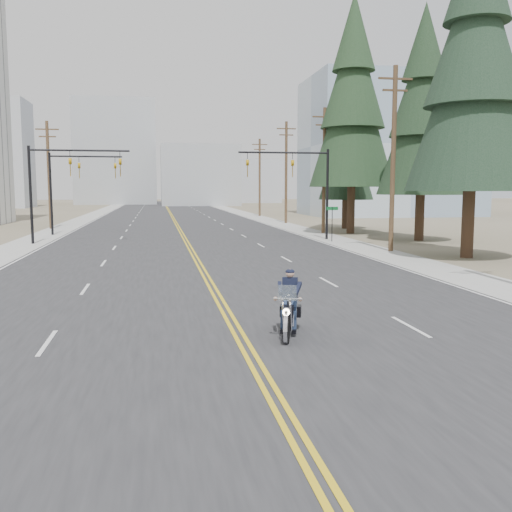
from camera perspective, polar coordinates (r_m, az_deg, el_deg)
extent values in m
plane|color=#776D56|center=(11.95, 1.04, -12.72)|extent=(400.00, 400.00, 0.00)
cube|color=#303033|center=(81.19, -8.37, 3.89)|extent=(20.00, 200.00, 0.01)
cube|color=#A5A5A0|center=(81.70, -16.47, 3.71)|extent=(3.00, 200.00, 0.01)
cube|color=#A5A5A0|center=(82.30, -0.32, 4.00)|extent=(3.00, 200.00, 0.01)
cylinder|color=black|center=(43.97, -21.61, 5.67)|extent=(0.20, 0.20, 7.00)
cylinder|color=black|center=(43.48, -17.21, 10.05)|extent=(7.00, 0.14, 0.14)
imported|color=#BF8C0C|center=(43.54, -18.10, 9.16)|extent=(0.21, 0.26, 1.30)
imported|color=#BF8C0C|center=(43.19, -13.44, 9.33)|extent=(0.21, 0.26, 1.30)
cylinder|color=black|center=(45.03, 7.14, 6.10)|extent=(0.20, 0.20, 7.00)
cylinder|color=black|center=(44.21, 2.79, 10.29)|extent=(7.00, 0.14, 0.14)
imported|color=#BF8C0C|center=(44.34, 3.67, 9.43)|extent=(0.21, 0.26, 1.30)
imported|color=#BF8C0C|center=(43.65, -0.86, 9.48)|extent=(0.21, 0.26, 1.30)
cylinder|color=black|center=(51.83, -19.82, 5.84)|extent=(0.20, 0.20, 7.00)
cylinder|color=black|center=(51.47, -16.63, 9.52)|extent=(6.00, 0.14, 0.14)
imported|color=#BF8C0C|center=(51.51, -17.28, 8.77)|extent=(0.21, 0.26, 1.30)
imported|color=#BF8C0C|center=(51.22, -13.91, 8.89)|extent=(0.21, 0.26, 1.30)
cylinder|color=black|center=(43.14, 7.61, 3.14)|extent=(0.06, 0.06, 2.60)
cube|color=#0C5926|center=(43.08, 7.64, 4.74)|extent=(0.90, 0.03, 0.25)
cylinder|color=brown|center=(37.12, 13.55, 9.31)|extent=(0.30, 0.30, 11.50)
cube|color=brown|center=(37.68, 13.77, 16.85)|extent=(2.20, 0.12, 0.12)
cube|color=brown|center=(37.56, 13.74, 15.80)|extent=(1.60, 0.12, 0.12)
cylinder|color=brown|center=(51.22, 6.81, 8.42)|extent=(0.30, 0.30, 11.00)
cube|color=brown|center=(51.58, 6.89, 13.65)|extent=(2.20, 0.12, 0.12)
cube|color=brown|center=(51.50, 6.88, 12.87)|extent=(1.60, 0.12, 0.12)
cylinder|color=brown|center=(65.74, 3.03, 8.30)|extent=(0.30, 0.30, 11.50)
cube|color=brown|center=(66.06, 3.06, 12.60)|extent=(2.20, 0.12, 0.12)
cube|color=brown|center=(65.99, 3.05, 12.00)|extent=(1.60, 0.12, 0.12)
cylinder|color=brown|center=(82.39, 0.37, 7.83)|extent=(0.30, 0.30, 11.00)
cube|color=brown|center=(82.61, 0.37, 11.09)|extent=(2.20, 0.12, 0.12)
cube|color=brown|center=(82.56, 0.37, 10.61)|extent=(1.60, 0.12, 0.12)
cylinder|color=brown|center=(59.98, -20.00, 7.58)|extent=(0.30, 0.30, 10.50)
cube|color=brown|center=(60.24, -20.17, 11.81)|extent=(2.20, 0.12, 0.12)
cube|color=brown|center=(60.17, -20.15, 11.15)|extent=(1.60, 0.12, 0.12)
cube|color=#9EB5CC|center=(88.16, 13.16, 10.51)|extent=(24.00, 16.00, 20.00)
cube|color=#ADB2B7|center=(136.47, -5.66, 8.01)|extent=(18.00, 14.00, 14.00)
cube|color=#B7BCC6|center=(128.29, 9.43, 8.93)|extent=(16.00, 12.00, 18.00)
cube|color=#ADB2B7|center=(151.65, -13.80, 9.99)|extent=(20.00, 15.00, 26.00)
cube|color=#B7BCC6|center=(163.35, -0.31, 7.48)|extent=(14.00, 14.00, 12.00)
cylinder|color=#382619|center=(35.02, 20.42, 2.97)|extent=(0.75, 0.75, 3.85)
cone|color=black|center=(35.41, 20.95, 15.50)|extent=(7.27, 7.27, 11.55)
cone|color=black|center=(36.08, 21.19, 20.63)|extent=(5.45, 5.45, 8.66)
cylinder|color=#382619|center=(45.47, 16.03, 3.71)|extent=(0.77, 0.77, 3.52)
cone|color=black|center=(45.67, 16.33, 12.57)|extent=(6.61, 6.61, 10.57)
cone|color=black|center=(46.09, 16.46, 16.28)|extent=(4.96, 4.96, 7.93)
cone|color=black|center=(46.69, 16.59, 19.90)|extent=(3.30, 3.30, 5.64)
cylinder|color=#382619|center=(51.45, 9.46, 4.55)|extent=(0.72, 0.72, 4.13)
cone|color=#193219|center=(51.80, 9.64, 13.72)|extent=(7.44, 7.44, 12.40)
cone|color=#193219|center=(52.35, 9.72, 17.54)|extent=(5.58, 5.58, 9.30)
cone|color=#193219|center=(53.12, 9.80, 21.26)|extent=(3.72, 3.72, 6.61)
cylinder|color=#382619|center=(57.72, 8.93, 4.17)|extent=(0.68, 0.68, 2.89)
cone|color=black|center=(57.75, 9.04, 9.92)|extent=(5.40, 5.40, 8.68)
cone|color=black|center=(57.94, 9.09, 12.34)|extent=(4.05, 4.05, 6.51)
cone|color=black|center=(58.24, 9.13, 14.75)|extent=(2.70, 2.70, 4.63)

